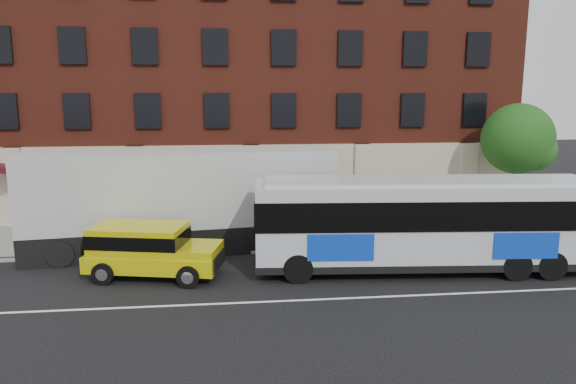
{
  "coord_description": "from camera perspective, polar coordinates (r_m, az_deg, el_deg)",
  "views": [
    {
      "loc": [
        -1.12,
        -15.98,
        6.75
      ],
      "look_at": [
        1.26,
        5.5,
        2.76
      ],
      "focal_mm": 32.89,
      "sensor_mm": 36.0,
      "label": 1
    }
  ],
  "objects": [
    {
      "name": "street_tree",
      "position": [
        29.48,
        23.63,
        5.02
      ],
      "size": [
        3.6,
        3.6,
        6.2
      ],
      "color": "#3B2A1D",
      "rests_on": "sidewalk"
    },
    {
      "name": "sidewalk",
      "position": [
        25.88,
        -3.64,
        -4.51
      ],
      "size": [
        60.0,
        6.0,
        0.15
      ],
      "primitive_type": "cube",
      "color": "#9C998E",
      "rests_on": "ground"
    },
    {
      "name": "lane_line",
      "position": [
        17.84,
        -2.3,
        -11.76
      ],
      "size": [
        60.0,
        0.12,
        0.01
      ],
      "primitive_type": "cube",
      "color": "white",
      "rests_on": "ground"
    },
    {
      "name": "yellow_suv",
      "position": [
        20.48,
        -14.9,
        -5.82
      ],
      "size": [
        5.32,
        3.06,
        1.98
      ],
      "color": "#CFC607",
      "rests_on": "ground"
    },
    {
      "name": "shipping_container",
      "position": [
        23.37,
        -11.24,
        -1.07
      ],
      "size": [
        13.34,
        4.25,
        4.37
      ],
      "color": "black",
      "rests_on": "ground"
    },
    {
      "name": "city_bus",
      "position": [
        20.97,
        14.78,
        -3.01
      ],
      "size": [
        13.34,
        3.8,
        3.61
      ],
      "color": "silver",
      "rests_on": "ground"
    },
    {
      "name": "ground",
      "position": [
        17.38,
        -2.19,
        -12.4
      ],
      "size": [
        120.0,
        120.0,
        0.0
      ],
      "primitive_type": "plane",
      "color": "black",
      "rests_on": "ground"
    },
    {
      "name": "kerb",
      "position": [
        23.0,
        -3.28,
        -6.44
      ],
      "size": [
        60.0,
        0.25,
        0.15
      ],
      "primitive_type": "cube",
      "color": "#9C998E",
      "rests_on": "ground"
    },
    {
      "name": "sign_pole",
      "position": [
        23.92,
        -24.16,
        -3.28
      ],
      "size": [
        0.3,
        0.2,
        2.5
      ],
      "color": "slate",
      "rests_on": "ground"
    },
    {
      "name": "building",
      "position": [
        32.93,
        -4.48,
        11.87
      ],
      "size": [
        30.0,
        12.1,
        15.0
      ],
      "color": "maroon",
      "rests_on": "sidewalk"
    }
  ]
}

